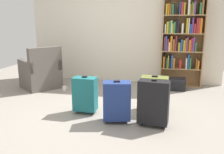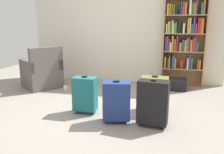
{
  "view_description": "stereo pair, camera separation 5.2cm",
  "coord_description": "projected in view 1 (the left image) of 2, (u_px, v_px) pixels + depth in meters",
  "views": [
    {
      "loc": [
        0.86,
        -3.36,
        1.39
      ],
      "look_at": [
        0.13,
        0.17,
        0.55
      ],
      "focal_mm": 37.59,
      "sensor_mm": 36.0,
      "label": 1
    },
    {
      "loc": [
        0.91,
        -3.35,
        1.39
      ],
      "look_at": [
        0.13,
        0.17,
        0.55
      ],
      "focal_mm": 37.59,
      "sensor_mm": 36.0,
      "label": 2
    }
  ],
  "objects": [
    {
      "name": "suitcase_teal",
      "position": [
        85.0,
        94.0,
        3.62
      ],
      "size": [
        0.36,
        0.22,
        0.59
      ],
      "color": "#19666B",
      "rests_on": "ground"
    },
    {
      "name": "armchair",
      "position": [
        41.0,
        74.0,
        5.06
      ],
      "size": [
        0.98,
        0.98,
        0.9
      ],
      "color": "#59514C",
      "rests_on": "ground"
    },
    {
      "name": "storage_box",
      "position": [
        176.0,
        84.0,
        4.95
      ],
      "size": [
        0.4,
        0.31,
        0.25
      ],
      "color": "black",
      "rests_on": "ground"
    },
    {
      "name": "suitcase_navy_blue",
      "position": [
        117.0,
        101.0,
        3.3
      ],
      "size": [
        0.42,
        0.31,
        0.61
      ],
      "color": "navy",
      "rests_on": "ground"
    },
    {
      "name": "bookshelf",
      "position": [
        182.0,
        39.0,
        5.09
      ],
      "size": [
        0.88,
        0.28,
        1.91
      ],
      "color": "#A87F51",
      "rests_on": "ground"
    },
    {
      "name": "back_wall",
      "position": [
        124.0,
        27.0,
        5.48
      ],
      "size": [
        4.49,
        0.1,
        2.6
      ],
      "primitive_type": "cube",
      "color": "beige",
      "rests_on": "ground"
    },
    {
      "name": "ground_plane",
      "position": [
        102.0,
        113.0,
        3.69
      ],
      "size": [
        7.86,
        7.86,
        0.0
      ],
      "primitive_type": "plane",
      "color": "gray"
    },
    {
      "name": "mug",
      "position": [
        64.0,
        88.0,
        4.91
      ],
      "size": [
        0.12,
        0.08,
        0.1
      ],
      "color": "white",
      "rests_on": "ground"
    },
    {
      "name": "suitcase_olive",
      "position": [
        154.0,
        93.0,
        3.7
      ],
      "size": [
        0.43,
        0.27,
        0.58
      ],
      "color": "brown",
      "rests_on": "ground"
    },
    {
      "name": "suitcase_black",
      "position": [
        153.0,
        102.0,
        3.14
      ],
      "size": [
        0.43,
        0.24,
        0.66
      ],
      "color": "black",
      "rests_on": "ground"
    }
  ]
}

